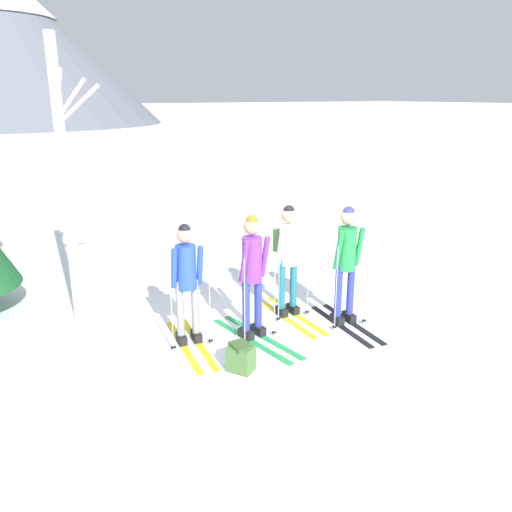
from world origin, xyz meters
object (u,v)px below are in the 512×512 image
Objects in this scene: skier_in_green at (346,260)px; backpack_on_snow_front at (241,358)px; skier_in_blue at (186,277)px; skier_in_white at (288,254)px; birch_tree_slender at (66,181)px; skier_in_purple at (253,272)px.

backpack_on_snow_front is at bearing -168.17° from skier_in_green.
skier_in_blue is at bearing 164.17° from skier_in_green.
backpack_on_snow_front is (-1.53, -1.17, -0.84)m from skier_in_white.
birch_tree_slender is at bearing 116.29° from backpack_on_snow_front.
skier_in_green is 2.30m from backpack_on_snow_front.
skier_in_purple is at bearing -21.54° from skier_in_blue.
skier_in_purple is 1.29m from backpack_on_snow_front.
skier_in_purple is 0.99× the size of skier_in_green.
skier_in_blue is 1.38m from backpack_on_snow_front.
skier_in_purple is at bearing -155.01° from skier_in_white.
birch_tree_slender is 3.66m from backpack_on_snow_front.
birch_tree_slender reaches higher than skier_in_blue.
skier_in_white is at bearing 2.45° from skier_in_blue.
skier_in_purple is at bearing -44.97° from birch_tree_slender.
skier_in_green is at bearing -33.77° from birch_tree_slender.
skier_in_blue is 4.40× the size of backpack_on_snow_front.
skier_in_purple is 3.05m from birch_tree_slender.
backpack_on_snow_front is (-2.09, -0.44, -0.85)m from skier_in_green.
backpack_on_snow_front is at bearing -142.53° from skier_in_white.
skier_in_white is 0.97× the size of skier_in_green.
skier_in_white is 3.49m from birch_tree_slender.
skier_in_green is 4.65× the size of backpack_on_snow_front.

